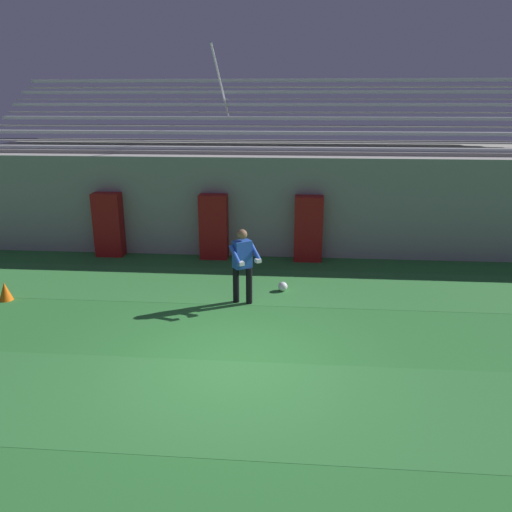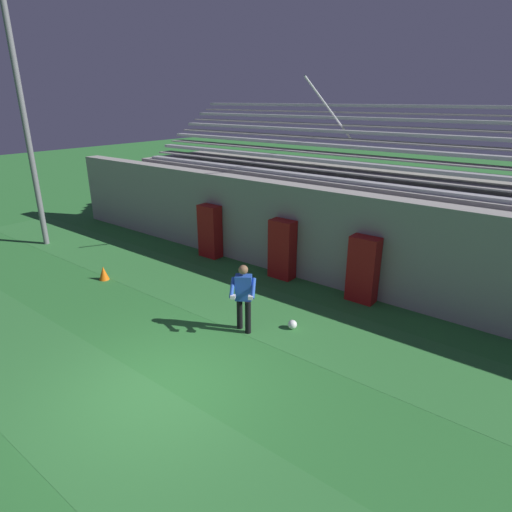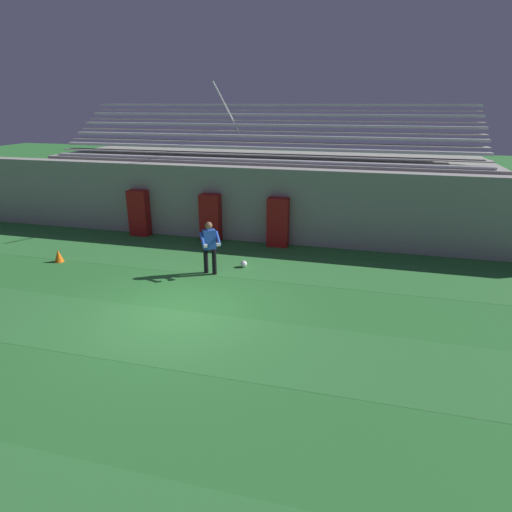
{
  "view_description": "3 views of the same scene",
  "coord_description": "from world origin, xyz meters",
  "px_view_note": "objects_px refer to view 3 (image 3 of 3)",
  "views": [
    {
      "loc": [
        0.97,
        -7.44,
        4.26
      ],
      "look_at": [
        0.12,
        2.86,
        1.05
      ],
      "focal_mm": 35.0,
      "sensor_mm": 36.0,
      "label": 1
    },
    {
      "loc": [
        5.59,
        -4.12,
        5.21
      ],
      "look_at": [
        -0.65,
        3.82,
        1.46
      ],
      "focal_mm": 30.0,
      "sensor_mm": 36.0,
      "label": 2
    },
    {
      "loc": [
        4.34,
        -8.95,
        5.05
      ],
      "look_at": [
        1.34,
        2.62,
        0.75
      ],
      "focal_mm": 30.0,
      "sensor_mm": 36.0,
      "label": 3
    }
  ],
  "objects_px": {
    "padding_pillar_gate_right": "(278,222)",
    "soccer_ball": "(244,264)",
    "traffic_cone": "(59,256)",
    "padding_pillar_far_left": "(139,213)",
    "padding_pillar_gate_left": "(211,218)",
    "goalkeeper": "(210,245)"
  },
  "relations": [
    {
      "from": "padding_pillar_gate_left",
      "to": "padding_pillar_far_left",
      "type": "height_order",
      "value": "same"
    },
    {
      "from": "traffic_cone",
      "to": "padding_pillar_gate_left",
      "type": "bearing_deg",
      "value": 40.25
    },
    {
      "from": "padding_pillar_gate_left",
      "to": "padding_pillar_gate_right",
      "type": "distance_m",
      "value": 2.63
    },
    {
      "from": "padding_pillar_far_left",
      "to": "goalkeeper",
      "type": "relative_size",
      "value": 1.09
    },
    {
      "from": "padding_pillar_gate_right",
      "to": "traffic_cone",
      "type": "bearing_deg",
      "value": -152.62
    },
    {
      "from": "padding_pillar_far_left",
      "to": "soccer_ball",
      "type": "bearing_deg",
      "value": -25.83
    },
    {
      "from": "padding_pillar_gate_right",
      "to": "soccer_ball",
      "type": "relative_size",
      "value": 8.24
    },
    {
      "from": "soccer_ball",
      "to": "padding_pillar_gate_left",
      "type": "bearing_deg",
      "value": 129.57
    },
    {
      "from": "padding_pillar_gate_right",
      "to": "padding_pillar_far_left",
      "type": "height_order",
      "value": "same"
    },
    {
      "from": "padding_pillar_gate_left",
      "to": "traffic_cone",
      "type": "xyz_separation_m",
      "value": [
        -4.14,
        -3.51,
        -0.7
      ]
    },
    {
      "from": "padding_pillar_gate_left",
      "to": "padding_pillar_far_left",
      "type": "distance_m",
      "value": 3.02
    },
    {
      "from": "padding_pillar_gate_left",
      "to": "padding_pillar_gate_right",
      "type": "bearing_deg",
      "value": 0.0
    },
    {
      "from": "padding_pillar_gate_left",
      "to": "padding_pillar_gate_right",
      "type": "xyz_separation_m",
      "value": [
        2.63,
        0.0,
        0.0
      ]
    },
    {
      "from": "padding_pillar_far_left",
      "to": "traffic_cone",
      "type": "distance_m",
      "value": 3.75
    },
    {
      "from": "padding_pillar_gate_right",
      "to": "traffic_cone",
      "type": "distance_m",
      "value": 7.66
    },
    {
      "from": "padding_pillar_far_left",
      "to": "traffic_cone",
      "type": "bearing_deg",
      "value": -107.78
    },
    {
      "from": "padding_pillar_gate_right",
      "to": "soccer_ball",
      "type": "xyz_separation_m",
      "value": [
        -0.62,
        -2.44,
        -0.8
      ]
    },
    {
      "from": "padding_pillar_gate_right",
      "to": "traffic_cone",
      "type": "height_order",
      "value": "padding_pillar_gate_right"
    },
    {
      "from": "goalkeeper",
      "to": "soccer_ball",
      "type": "height_order",
      "value": "goalkeeper"
    },
    {
      "from": "padding_pillar_gate_right",
      "to": "soccer_ball",
      "type": "bearing_deg",
      "value": -104.2
    },
    {
      "from": "soccer_ball",
      "to": "traffic_cone",
      "type": "distance_m",
      "value": 6.25
    },
    {
      "from": "padding_pillar_gate_left",
      "to": "soccer_ball",
      "type": "xyz_separation_m",
      "value": [
        2.01,
        -2.44,
        -0.8
      ]
    }
  ]
}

